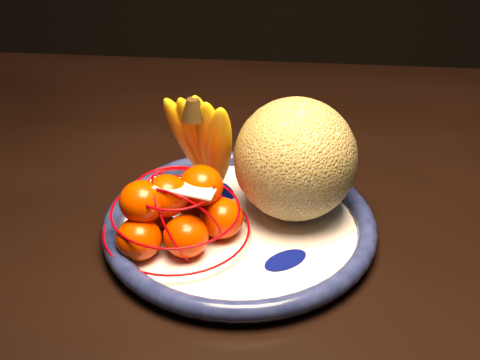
{
  "coord_description": "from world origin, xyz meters",
  "views": [
    {
      "loc": [
        0.24,
        -0.72,
        1.25
      ],
      "look_at": [
        0.21,
        -0.08,
        0.85
      ],
      "focal_mm": 50.0,
      "sensor_mm": 36.0,
      "label": 1
    }
  ],
  "objects_px": {
    "dining_table": "(94,243)",
    "cantaloupe": "(295,159)",
    "banana_bunch": "(205,140)",
    "mandarin_bag": "(176,212)",
    "fruit_bowl": "(240,226)"
  },
  "relations": [
    {
      "from": "fruit_bowl",
      "to": "mandarin_bag",
      "type": "relative_size",
      "value": 1.52
    },
    {
      "from": "dining_table",
      "to": "mandarin_bag",
      "type": "height_order",
      "value": "mandarin_bag"
    },
    {
      "from": "dining_table",
      "to": "cantaloupe",
      "type": "xyz_separation_m",
      "value": [
        0.27,
        -0.05,
        0.17
      ]
    },
    {
      "from": "cantaloupe",
      "to": "banana_bunch",
      "type": "distance_m",
      "value": 0.11
    },
    {
      "from": "dining_table",
      "to": "banana_bunch",
      "type": "bearing_deg",
      "value": -6.02
    },
    {
      "from": "banana_bunch",
      "to": "fruit_bowl",
      "type": "bearing_deg",
      "value": -34.88
    },
    {
      "from": "banana_bunch",
      "to": "mandarin_bag",
      "type": "height_order",
      "value": "banana_bunch"
    },
    {
      "from": "dining_table",
      "to": "cantaloupe",
      "type": "bearing_deg",
      "value": -7.66
    },
    {
      "from": "dining_table",
      "to": "fruit_bowl",
      "type": "height_order",
      "value": "fruit_bowl"
    },
    {
      "from": "cantaloupe",
      "to": "mandarin_bag",
      "type": "height_order",
      "value": "cantaloupe"
    },
    {
      "from": "fruit_bowl",
      "to": "banana_bunch",
      "type": "xyz_separation_m",
      "value": [
        -0.04,
        0.06,
        0.08
      ]
    },
    {
      "from": "dining_table",
      "to": "banana_bunch",
      "type": "distance_m",
      "value": 0.24
    },
    {
      "from": "dining_table",
      "to": "mandarin_bag",
      "type": "bearing_deg",
      "value": -36.28
    },
    {
      "from": "dining_table",
      "to": "banana_bunch",
      "type": "xyz_separation_m",
      "value": [
        0.16,
        -0.02,
        0.18
      ]
    },
    {
      "from": "dining_table",
      "to": "banana_bunch",
      "type": "height_order",
      "value": "banana_bunch"
    }
  ]
}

